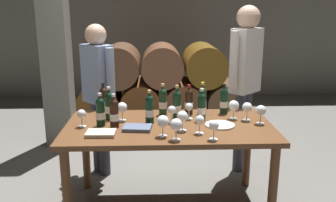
{
  "coord_description": "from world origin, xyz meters",
  "views": [
    {
      "loc": [
        -0.11,
        -2.86,
        1.71
      ],
      "look_at": [
        0.0,
        0.2,
        0.91
      ],
      "focal_mm": 39.18,
      "sensor_mm": 36.0,
      "label": 1
    }
  ],
  "objects_px": {
    "dining_table": "(169,135)",
    "leather_ledger": "(137,128)",
    "wine_glass_3": "(247,108)",
    "tasting_notebook": "(101,133)",
    "sommelier_presenting": "(245,74)",
    "wine_glass_11": "(182,117)",
    "wine_bottle_4": "(109,105)",
    "wine_bottle_10": "(224,101)",
    "taster_seated_left": "(98,87)",
    "wine_bottle_7": "(163,101)",
    "wine_glass_8": "(172,111)",
    "wine_glass_10": "(122,108)",
    "wine_bottle_1": "(177,105)",
    "wine_bottle_3": "(202,101)",
    "wine_bottle_8": "(114,113)",
    "wine_glass_6": "(82,115)",
    "wine_glass_1": "(200,121)",
    "wine_glass_4": "(261,111)",
    "wine_bottle_0": "(189,102)",
    "wine_bottle_5": "(100,112)",
    "wine_glass_7": "(176,125)",
    "wine_bottle_6": "(150,109)",
    "wine_bottle_2": "(104,101)",
    "wine_glass_9": "(163,122)",
    "wine_glass_0": "(234,106)",
    "serving_plate": "(220,125)",
    "wine_glass_5": "(214,126)"
  },
  "relations": [
    {
      "from": "dining_table",
      "to": "leather_ledger",
      "type": "height_order",
      "value": "leather_ledger"
    },
    {
      "from": "wine_glass_3",
      "to": "tasting_notebook",
      "type": "relative_size",
      "value": 0.72
    },
    {
      "from": "sommelier_presenting",
      "to": "wine_glass_11",
      "type": "bearing_deg",
      "value": -128.06
    },
    {
      "from": "wine_bottle_4",
      "to": "wine_bottle_10",
      "type": "xyz_separation_m",
      "value": [
        1.01,
        0.14,
        -0.01
      ]
    },
    {
      "from": "sommelier_presenting",
      "to": "taster_seated_left",
      "type": "distance_m",
      "value": 1.48
    },
    {
      "from": "wine_bottle_7",
      "to": "wine_glass_8",
      "type": "bearing_deg",
      "value": -74.03
    },
    {
      "from": "wine_bottle_7",
      "to": "wine_glass_10",
      "type": "height_order",
      "value": "wine_bottle_7"
    },
    {
      "from": "wine_bottle_1",
      "to": "wine_glass_8",
      "type": "distance_m",
      "value": 0.1
    },
    {
      "from": "wine_bottle_7",
      "to": "wine_glass_8",
      "type": "xyz_separation_m",
      "value": [
        0.07,
        -0.24,
        -0.02
      ]
    },
    {
      "from": "wine_bottle_3",
      "to": "wine_bottle_8",
      "type": "bearing_deg",
      "value": -157.61
    },
    {
      "from": "wine_bottle_4",
      "to": "wine_glass_6",
      "type": "height_order",
      "value": "wine_bottle_4"
    },
    {
      "from": "wine_bottle_1",
      "to": "wine_glass_6",
      "type": "bearing_deg",
      "value": -167.91
    },
    {
      "from": "wine_glass_1",
      "to": "wine_glass_10",
      "type": "bearing_deg",
      "value": 150.62
    },
    {
      "from": "wine_glass_4",
      "to": "wine_glass_10",
      "type": "relative_size",
      "value": 0.99
    },
    {
      "from": "tasting_notebook",
      "to": "taster_seated_left",
      "type": "xyz_separation_m",
      "value": [
        -0.15,
        0.95,
        0.15
      ]
    },
    {
      "from": "wine_bottle_8",
      "to": "wine_glass_6",
      "type": "bearing_deg",
      "value": 174.78
    },
    {
      "from": "wine_bottle_0",
      "to": "wine_glass_1",
      "type": "distance_m",
      "value": 0.51
    },
    {
      "from": "leather_ledger",
      "to": "wine_bottle_5",
      "type": "bearing_deg",
      "value": 167.04
    },
    {
      "from": "wine_bottle_5",
      "to": "wine_glass_7",
      "type": "xyz_separation_m",
      "value": [
        0.59,
        -0.35,
        -0.01
      ]
    },
    {
      "from": "wine_glass_7",
      "to": "wine_glass_1",
      "type": "bearing_deg",
      "value": 35.07
    },
    {
      "from": "wine_bottle_6",
      "to": "wine_glass_8",
      "type": "height_order",
      "value": "wine_bottle_6"
    },
    {
      "from": "wine_bottle_3",
      "to": "wine_glass_8",
      "type": "distance_m",
      "value": 0.35
    },
    {
      "from": "wine_bottle_2",
      "to": "wine_glass_11",
      "type": "xyz_separation_m",
      "value": [
        0.67,
        -0.47,
        -0.01
      ]
    },
    {
      "from": "wine_glass_7",
      "to": "wine_glass_10",
      "type": "distance_m",
      "value": 0.64
    },
    {
      "from": "wine_bottle_7",
      "to": "taster_seated_left",
      "type": "xyz_separation_m",
      "value": [
        -0.63,
        0.42,
        0.04
      ]
    },
    {
      "from": "wine_glass_7",
      "to": "wine_glass_8",
      "type": "distance_m",
      "value": 0.41
    },
    {
      "from": "wine_bottle_4",
      "to": "wine_bottle_5",
      "type": "xyz_separation_m",
      "value": [
        -0.05,
        -0.18,
        -0.0
      ]
    },
    {
      "from": "leather_ledger",
      "to": "wine_bottle_4",
      "type": "bearing_deg",
      "value": 137.99
    },
    {
      "from": "wine_bottle_6",
      "to": "wine_glass_7",
      "type": "bearing_deg",
      "value": -63.78
    },
    {
      "from": "tasting_notebook",
      "to": "dining_table",
      "type": "bearing_deg",
      "value": 24.84
    },
    {
      "from": "wine_glass_4",
      "to": "wine_bottle_1",
      "type": "bearing_deg",
      "value": 168.35
    },
    {
      "from": "wine_glass_6",
      "to": "wine_glass_9",
      "type": "bearing_deg",
      "value": -21.07
    },
    {
      "from": "wine_glass_3",
      "to": "wine_glass_8",
      "type": "distance_m",
      "value": 0.64
    },
    {
      "from": "tasting_notebook",
      "to": "wine_glass_4",
      "type": "bearing_deg",
      "value": 11.74
    },
    {
      "from": "wine_bottle_1",
      "to": "leather_ledger",
      "type": "xyz_separation_m",
      "value": [
        -0.33,
        -0.25,
        -0.12
      ]
    },
    {
      "from": "wine_glass_0",
      "to": "wine_glass_8",
      "type": "bearing_deg",
      "value": -171.0
    },
    {
      "from": "wine_glass_4",
      "to": "wine_glass_0",
      "type": "bearing_deg",
      "value": 144.5
    },
    {
      "from": "wine_bottle_2",
      "to": "wine_glass_1",
      "type": "bearing_deg",
      "value": -34.1
    },
    {
      "from": "wine_bottle_1",
      "to": "wine_bottle_8",
      "type": "xyz_separation_m",
      "value": [
        -0.51,
        -0.19,
        -0.01
      ]
    },
    {
      "from": "wine_glass_8",
      "to": "leather_ledger",
      "type": "height_order",
      "value": "wine_glass_8"
    },
    {
      "from": "wine_bottle_4",
      "to": "tasting_notebook",
      "type": "relative_size",
      "value": 1.3
    },
    {
      "from": "wine_bottle_3",
      "to": "wine_glass_9",
      "type": "height_order",
      "value": "wine_bottle_3"
    },
    {
      "from": "wine_glass_1",
      "to": "tasting_notebook",
      "type": "xyz_separation_m",
      "value": [
        -0.75,
        -0.01,
        -0.09
      ]
    },
    {
      "from": "wine_glass_11",
      "to": "sommelier_presenting",
      "type": "distance_m",
      "value": 1.15
    },
    {
      "from": "serving_plate",
      "to": "wine_glass_1",
      "type": "bearing_deg",
      "value": -137.06
    },
    {
      "from": "taster_seated_left",
      "to": "wine_bottle_2",
      "type": "bearing_deg",
      "value": -75.38
    },
    {
      "from": "dining_table",
      "to": "wine_glass_9",
      "type": "height_order",
      "value": "wine_glass_9"
    },
    {
      "from": "wine_bottle_4",
      "to": "wine_glass_5",
      "type": "xyz_separation_m",
      "value": [
        0.82,
        -0.53,
        -0.02
      ]
    },
    {
      "from": "wine_bottle_3",
      "to": "wine_bottle_5",
      "type": "bearing_deg",
      "value": -162.86
    },
    {
      "from": "wine_glass_3",
      "to": "wine_glass_9",
      "type": "distance_m",
      "value": 0.81
    }
  ]
}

